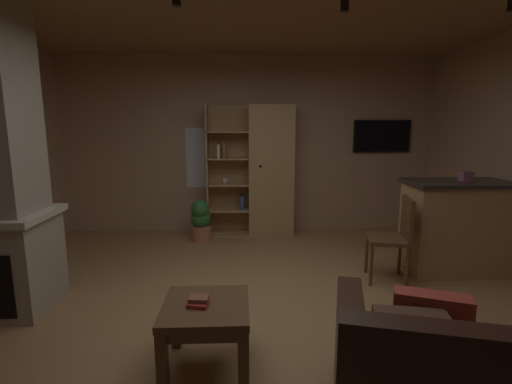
# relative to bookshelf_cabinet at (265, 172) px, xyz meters

# --- Properties ---
(floor) EXTENTS (5.72, 5.63, 0.02)m
(floor) POSITION_rel_bookshelf_cabinet_xyz_m (-0.23, -2.57, -0.98)
(floor) COLOR #A37A4C
(floor) RESTS_ON ground
(wall_back) EXTENTS (5.84, 0.06, 2.70)m
(wall_back) POSITION_rel_bookshelf_cabinet_xyz_m (-0.23, 0.27, 0.38)
(wall_back) COLOR tan
(wall_back) RESTS_ON ground
(window_pane_back) EXTENTS (0.70, 0.01, 0.93)m
(window_pane_back) POSITION_rel_bookshelf_cabinet_xyz_m (-0.87, 0.24, 0.19)
(window_pane_back) COLOR white
(bookshelf_cabinet) EXTENTS (1.30, 0.41, 1.96)m
(bookshelf_cabinet) POSITION_rel_bookshelf_cabinet_xyz_m (0.00, 0.00, 0.00)
(bookshelf_cabinet) COLOR tan
(bookshelf_cabinet) RESTS_ON ground
(kitchen_bar_counter) EXTENTS (1.37, 0.62, 1.05)m
(kitchen_bar_counter) POSITION_rel_bookshelf_cabinet_xyz_m (2.18, -1.61, -0.44)
(kitchen_bar_counter) COLOR tan
(kitchen_bar_counter) RESTS_ON ground
(tissue_box) EXTENTS (0.12, 0.12, 0.11)m
(tissue_box) POSITION_rel_bookshelf_cabinet_xyz_m (2.13, -1.61, 0.14)
(tissue_box) COLOR #995972
(tissue_box) RESTS_ON kitchen_bar_counter
(coffee_table) EXTENTS (0.59, 0.59, 0.47)m
(coffee_table) POSITION_rel_bookshelf_cabinet_xyz_m (-0.62, -3.25, -0.60)
(coffee_table) COLOR brown
(coffee_table) RESTS_ON ground
(table_book_0) EXTENTS (0.15, 0.12, 0.03)m
(table_book_0) POSITION_rel_bookshelf_cabinet_xyz_m (-0.67, -3.28, -0.49)
(table_book_0) COLOR #B22D2D
(table_book_0) RESTS_ON coffee_table
(table_book_1) EXTENTS (0.14, 0.12, 0.03)m
(table_book_1) POSITION_rel_bookshelf_cabinet_xyz_m (-0.66, -3.25, -0.46)
(table_book_1) COLOR brown
(table_book_1) RESTS_ON coffee_table
(dining_chair) EXTENTS (0.49, 0.49, 0.92)m
(dining_chair) POSITION_rel_bookshelf_cabinet_xyz_m (1.28, -1.84, -0.44)
(dining_chair) COLOR brown
(dining_chair) RESTS_ON ground
(potted_floor_plant) EXTENTS (0.30, 0.33, 0.61)m
(potted_floor_plant) POSITION_rel_bookshelf_cabinet_xyz_m (-0.96, -0.30, -0.67)
(potted_floor_plant) COLOR #B77051
(potted_floor_plant) RESTS_ON ground
(wall_mounted_tv) EXTENTS (0.89, 0.06, 0.50)m
(wall_mounted_tv) POSITION_rel_bookshelf_cabinet_xyz_m (1.85, 0.21, 0.52)
(wall_mounted_tv) COLOR black
(track_light_spot_1) EXTENTS (0.07, 0.07, 0.09)m
(track_light_spot_1) POSITION_rel_bookshelf_cabinet_xyz_m (-0.87, -2.47, 1.66)
(track_light_spot_1) COLOR black
(track_light_spot_2) EXTENTS (0.07, 0.07, 0.09)m
(track_light_spot_2) POSITION_rel_bookshelf_cabinet_xyz_m (0.49, -2.38, 1.66)
(track_light_spot_2) COLOR black
(track_light_spot_3) EXTENTS (0.07, 0.07, 0.09)m
(track_light_spot_3) POSITION_rel_bookshelf_cabinet_xyz_m (1.85, -2.45, 1.66)
(track_light_spot_3) COLOR black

